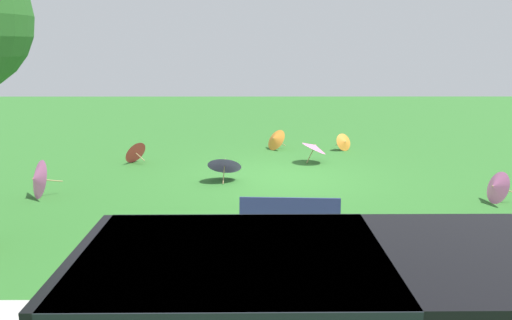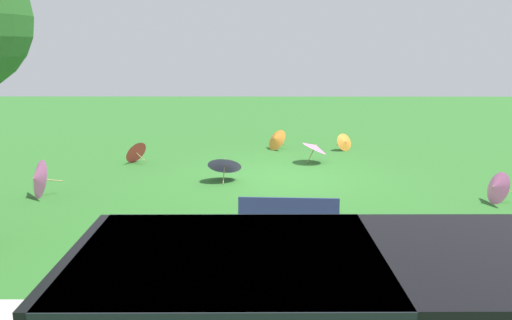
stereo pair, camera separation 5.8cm
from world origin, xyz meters
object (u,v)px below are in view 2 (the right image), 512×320
at_px(parasol_orange_0, 276,139).
at_px(parasol_purple_0, 225,163).
at_px(parasol_pink_0, 496,187).
at_px(parasol_orange_1, 345,142).
at_px(parasol_pink_2, 315,147).
at_px(park_bench, 288,221).
at_px(parasol_pink_1, 37,179).
at_px(parasol_yellow_0, 474,235).
at_px(parasol_red_0, 135,152).
at_px(van_dark, 316,318).

distance_m(parasol_orange_0, parasol_purple_0, 3.90).
bearing_deg(parasol_purple_0, parasol_orange_0, -110.64).
bearing_deg(parasol_pink_0, parasol_orange_1, -67.26).
distance_m(parasol_pink_0, parasol_pink_2, 4.94).
bearing_deg(parasol_pink_2, park_bench, 79.31).
height_order(parasol_orange_0, parasol_purple_0, parasol_purple_0).
height_order(parasol_orange_1, parasol_pink_1, parasol_pink_1).
xyz_separation_m(parasol_orange_1, parasol_purple_0, (3.57, 3.51, 0.17)).
distance_m(parasol_orange_0, parasol_pink_2, 2.10).
xyz_separation_m(parasol_yellow_0, parasol_pink_0, (-1.52, -2.46, 0.06)).
bearing_deg(parasol_orange_1, parasol_purple_0, 44.52).
bearing_deg(parasol_yellow_0, parasol_orange_1, -84.83).
bearing_deg(parasol_pink_0, parasol_yellow_0, 58.34).
distance_m(parasol_red_0, parasol_pink_2, 5.09).
height_order(parasol_orange_1, parasol_pink_2, parasol_pink_2).
distance_m(parasol_pink_1, parasol_pink_2, 7.18).
xyz_separation_m(parasol_red_0, parasol_pink_0, (-8.45, 3.63, 0.03)).
relative_size(parasol_yellow_0, parasol_pink_2, 0.76).
distance_m(park_bench, parasol_yellow_0, 2.97).
bearing_deg(parasol_pink_2, parasol_pink_0, 132.93).
height_order(parasol_red_0, parasol_pink_1, parasol_pink_1).
relative_size(parasol_orange_1, parasol_pink_1, 0.72).
bearing_deg(parasol_orange_1, parasol_pink_0, 112.74).
height_order(parasol_yellow_0, parasol_purple_0, parasol_purple_0).
relative_size(parasol_yellow_0, parasol_purple_0, 0.70).
xyz_separation_m(parasol_yellow_0, parasol_pink_2, (1.85, -6.07, 0.17)).
bearing_deg(van_dark, parasol_red_0, -67.37).
bearing_deg(parasol_pink_1, parasol_orange_0, -136.59).
xyz_separation_m(parasol_red_0, parasol_orange_0, (-4.04, -1.80, 0.02)).
bearing_deg(parasol_red_0, parasol_yellow_0, 138.71).
relative_size(parasol_purple_0, parasol_pink_1, 0.99).
distance_m(van_dark, parasol_orange_1, 11.45).
height_order(van_dark, parasol_pink_1, van_dark).
xyz_separation_m(van_dark, parasol_purple_0, (1.32, -7.70, -0.47)).
distance_m(van_dark, parasol_pink_1, 8.23).
distance_m(parasol_yellow_0, parasol_pink_0, 2.89).
distance_m(parasol_orange_1, parasol_pink_2, 2.04).
bearing_deg(van_dark, parasol_pink_2, -96.61).
bearing_deg(parasol_orange_0, van_dark, 89.71).
height_order(van_dark, parasol_pink_0, van_dark).
relative_size(van_dark, parasol_red_0, 5.87).
xyz_separation_m(parasol_pink_0, parasol_purple_0, (5.78, -1.78, 0.09)).
bearing_deg(parasol_red_0, van_dark, 112.63).
distance_m(park_bench, parasol_pink_1, 5.93).
bearing_deg(parasol_orange_1, parasol_yellow_0, 95.17).
xyz_separation_m(parasol_pink_0, parasol_pink_2, (3.36, -3.61, 0.11)).
relative_size(park_bench, parasol_pink_0, 2.22).
bearing_deg(parasol_red_0, parasol_pink_0, 156.75).
height_order(parasol_orange_0, parasol_pink_0, parasol_pink_0).
distance_m(park_bench, parasol_orange_0, 7.75).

